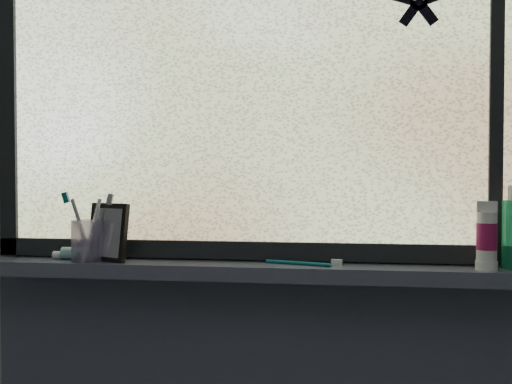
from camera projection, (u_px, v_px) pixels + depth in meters
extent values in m
cube|color=#9EA3A8|center=(270.00, 179.00, 1.61)|extent=(3.00, 0.01, 2.50)
cube|color=#484C60|center=(267.00, 271.00, 1.55)|extent=(1.62, 0.14, 0.04)
cube|color=silver|center=(269.00, 78.00, 1.58)|extent=(1.50, 0.01, 1.00)
cube|color=black|center=(269.00, 250.00, 1.59)|extent=(1.60, 0.03, 0.05)
cube|color=black|center=(9.00, 84.00, 1.68)|extent=(0.05, 0.03, 1.10)
cube|color=black|center=(496.00, 73.00, 1.50)|extent=(0.03, 0.03, 1.00)
cube|color=black|center=(108.00, 232.00, 1.59)|extent=(0.14, 0.11, 0.16)
cylinder|color=#B3A0D4|center=(87.00, 241.00, 1.59)|extent=(0.10, 0.10, 0.11)
cylinder|color=silver|center=(487.00, 233.00, 1.45)|extent=(0.06, 0.06, 0.12)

